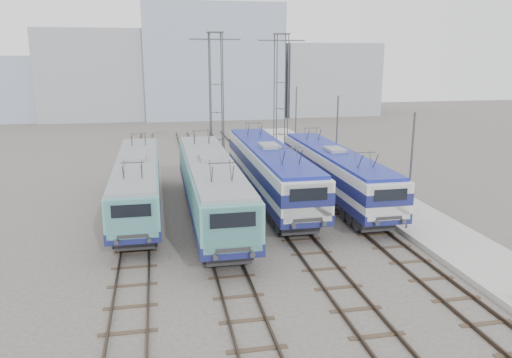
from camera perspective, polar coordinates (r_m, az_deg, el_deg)
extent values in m
plane|color=#514C47|center=(25.84, 1.55, -8.91)|extent=(160.00, 160.00, 0.00)
cube|color=#9E9E99|center=(36.22, 14.64, -2.35)|extent=(4.00, 70.00, 0.30)
cube|color=#171B53|center=(33.45, -13.29, -1.51)|extent=(2.75, 17.34, 0.58)
cube|color=teal|center=(33.16, -13.40, 0.42)|extent=(2.70, 17.34, 1.73)
cube|color=teal|center=(25.18, -13.99, -4.32)|extent=(2.48, 0.67, 1.97)
cube|color=gray|center=(32.96, -13.49, 2.05)|extent=(2.48, 16.65, 0.19)
cube|color=#262628|center=(28.15, -13.56, -6.01)|extent=(2.02, 3.47, 0.65)
cube|color=#262628|center=(39.22, -12.98, -0.31)|extent=(2.02, 3.47, 0.65)
cube|color=#171B53|center=(31.38, -5.19, -2.02)|extent=(2.97, 18.76, 0.63)
cube|color=teal|center=(31.07, -5.24, 0.20)|extent=(2.92, 18.76, 1.88)
cube|color=teal|center=(22.53, -2.78, -5.62)|extent=(2.68, 0.73, 2.13)
cube|color=gray|center=(30.84, -5.28, 2.08)|extent=(2.68, 18.01, 0.21)
cube|color=#262628|center=(25.74, -3.65, -7.46)|extent=(2.19, 3.75, 0.70)
cube|color=#262628|center=(37.60, -6.19, -0.59)|extent=(2.19, 3.75, 0.70)
cube|color=#171B53|center=(35.31, 1.50, -0.16)|extent=(2.97, 18.77, 0.63)
cube|color=silver|center=(35.02, 1.51, 1.83)|extent=(2.92, 18.77, 1.88)
cube|color=#171B53|center=(35.03, 1.51, 1.74)|extent=(2.96, 18.79, 0.73)
cube|color=silver|center=(26.61, 5.77, -2.58)|extent=(2.69, 0.73, 2.13)
cube|color=navy|center=(34.82, 1.52, 3.50)|extent=(2.69, 18.02, 0.21)
cube|color=#262628|center=(29.70, 4.14, -4.51)|extent=(2.19, 3.75, 0.70)
cube|color=#262628|center=(41.44, -0.40, 0.86)|extent=(2.19, 3.75, 0.70)
cube|color=#171B53|center=(35.72, 8.88, -0.31)|extent=(2.76, 17.41, 0.58)
cube|color=silver|center=(35.45, 8.95, 1.51)|extent=(2.71, 17.41, 1.74)
cube|color=#171B53|center=(35.46, 8.95, 1.43)|extent=(2.75, 17.43, 0.68)
cube|color=silver|center=(28.04, 14.76, -2.48)|extent=(2.49, 0.68, 1.97)
cube|color=navy|center=(35.26, 9.01, 3.04)|extent=(2.49, 16.71, 0.19)
cube|color=#262628|center=(30.75, 12.51, -4.23)|extent=(2.03, 3.48, 0.65)
cube|color=#262628|center=(41.22, 6.11, 0.66)|extent=(2.03, 3.48, 0.65)
cylinder|color=#3F4247|center=(45.09, -5.16, 8.76)|extent=(0.10, 0.10, 12.00)
cylinder|color=#3F4247|center=(45.22, -3.76, 8.80)|extent=(0.10, 0.10, 12.00)
cylinder|color=#3F4247|center=(46.18, -5.31, 8.88)|extent=(0.10, 0.10, 12.00)
cylinder|color=#3F4247|center=(46.31, -3.94, 8.92)|extent=(0.10, 0.10, 12.00)
cube|color=#3F4247|center=(45.54, -4.68, 15.62)|extent=(4.50, 0.12, 0.12)
cylinder|color=#3F4247|center=(48.17, 2.38, 9.13)|extent=(0.10, 0.10, 12.00)
cylinder|color=#3F4247|center=(48.44, 3.67, 9.14)|extent=(0.10, 0.10, 12.00)
cylinder|color=#3F4247|center=(49.23, 2.08, 9.24)|extent=(0.10, 0.10, 12.00)
cylinder|color=#3F4247|center=(49.50, 3.34, 9.25)|extent=(0.10, 0.10, 12.00)
cube|color=#3F4247|center=(48.68, 2.95, 15.54)|extent=(4.50, 0.12, 0.12)
cylinder|color=#3F4247|center=(29.52, 17.22, 0.53)|extent=(0.12, 0.12, 7.00)
cylinder|color=#3F4247|center=(40.26, 9.19, 4.43)|extent=(0.12, 0.12, 7.00)
cylinder|color=#3F4247|center=(51.55, 4.57, 6.62)|extent=(0.12, 0.12, 7.00)
cube|color=gray|center=(85.71, -17.36, 11.30)|extent=(18.00, 12.00, 14.00)
cube|color=#8A95AA|center=(85.72, -5.10, 13.20)|extent=(22.00, 14.00, 18.00)
cube|color=gray|center=(90.20, 7.93, 11.25)|extent=(16.00, 12.00, 12.00)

